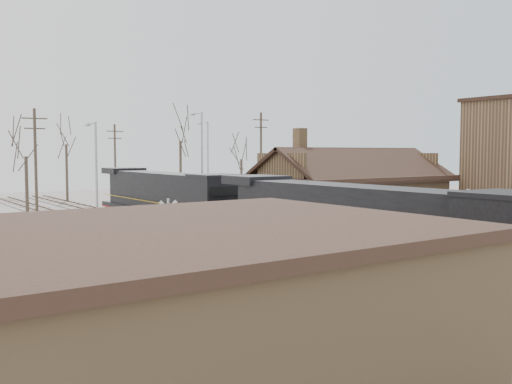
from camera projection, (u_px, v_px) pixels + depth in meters
ground at (347, 273)px, 28.52m from camera, size 140.00×140.00×0.00m
road at (347, 273)px, 28.52m from camera, size 60.00×9.00×0.03m
parking_lot at (486, 234)px, 42.07m from camera, size 22.00×26.00×0.03m
track_main at (200, 236)px, 40.79m from camera, size 3.40×90.00×0.24m
track_siding at (141, 242)px, 38.22m from camera, size 3.40×90.00×0.24m
depot at (351, 198)px, 45.02m from camera, size 15.20×9.31×7.90m
signal_tower at (509, 165)px, 45.04m from camera, size 6.00×5.40×10.30m
commercial_building at (195, 307)px, 14.41m from camera, size 12.40×10.40×4.30m
locomotive_lead at (370, 229)px, 27.10m from camera, size 3.12×20.86×4.63m
locomotive_trailing at (170, 199)px, 44.39m from camera, size 3.12×20.86×4.39m
crossbuck_near at (467, 240)px, 26.16m from camera, size 1.25×0.33×4.38m
crossbuck_far at (169, 237)px, 28.90m from camera, size 1.06×0.29×3.72m
streetlight_a at (96, 171)px, 41.71m from camera, size 0.25×2.04×8.28m
streetlight_b at (201, 160)px, 50.95m from camera, size 0.25×2.04×9.66m
streetlight_c at (207, 160)px, 60.60m from camera, size 0.25×2.04×9.33m
utility_pole_a at (36, 165)px, 45.79m from camera, size 2.00×0.24×9.56m
utility_pole_b at (115, 163)px, 65.06m from camera, size 2.00×0.24×9.24m
utility_pole_c at (261, 159)px, 61.20m from camera, size 2.00×0.24×10.31m
tree_b at (26, 147)px, 53.66m from camera, size 3.78×3.78×9.27m
tree_c at (66, 135)px, 69.81m from camera, size 4.69×4.69×11.50m
tree_d at (180, 130)px, 66.17m from camera, size 4.92×4.92×12.06m
tree_e at (241, 153)px, 72.84m from camera, size 3.45×3.45×8.46m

